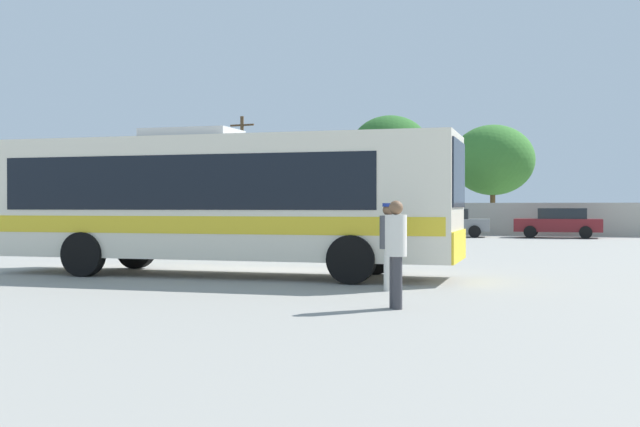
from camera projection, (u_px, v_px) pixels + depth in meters
The scene contains 13 objects.
ground_plane at pixel (349, 251), 28.76m from camera, with size 300.00×300.00×0.00m, color gray.
perimeter_wall at pixel (429, 219), 45.09m from camera, with size 80.00×0.30×1.83m, color #B2AD9E.
coach_bus_cream_yellow at pixel (219, 197), 18.55m from camera, with size 11.13×2.96×3.48m.
attendant_by_bus_door at pixel (388, 241), 15.15m from camera, with size 0.36×0.36×1.70m.
passenger_waiting_on_apron at pixel (396, 248), 12.49m from camera, with size 0.48×0.48×1.74m.
parked_car_leftmost_dark_blue at pixel (233, 221), 45.30m from camera, with size 4.12×1.99×1.46m.
parked_car_second_white at pixel (341, 221), 43.86m from camera, with size 4.31×2.17×1.49m.
parked_car_third_grey at pixel (450, 222), 41.62m from camera, with size 4.15×2.25×1.49m.
parked_car_rightmost_maroon at pixel (559, 222), 40.33m from camera, with size 4.37×2.02×1.53m.
utility_pole_near at pixel (242, 171), 52.89m from camera, with size 1.80×0.34×7.74m.
roadside_tree_left at pixel (243, 168), 52.85m from camera, with size 3.35×3.35×5.65m.
roadside_tree_midleft at pixel (390, 150), 50.80m from camera, with size 5.23×5.23×7.55m.
roadside_tree_midright at pixel (493, 160), 47.60m from camera, with size 5.06×5.06×6.61m.
Camera 1 is at (7.76, -17.70, 1.65)m, focal length 43.81 mm.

